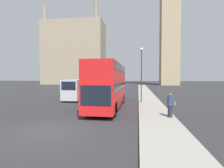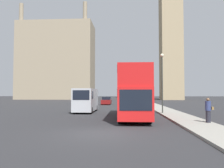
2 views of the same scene
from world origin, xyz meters
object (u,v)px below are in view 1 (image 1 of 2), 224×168
at_px(red_double_decker_bus, 109,84).
at_px(parked_sedan, 107,88).
at_px(clock_tower, 170,2).
at_px(street_lamp, 141,67).
at_px(pedestrian, 170,105).
at_px(white_van, 77,89).

height_order(red_double_decker_bus, parked_sedan, red_double_decker_bus).
distance_m(clock_tower, street_lamp, 60.30).
bearing_deg(parked_sedan, pedestrian, -70.69).
height_order(white_van, parked_sedan, white_van).
xyz_separation_m(white_van, parked_sedan, (0.92, 17.27, -0.77)).
bearing_deg(street_lamp, white_van, 166.07).
xyz_separation_m(clock_tower, red_double_decker_bus, (-14.96, -55.33, -30.30)).
relative_size(pedestrian, street_lamp, 0.28).
bearing_deg(parked_sedan, clock_tower, 59.32).
bearing_deg(pedestrian, clock_tower, 80.53).
xyz_separation_m(pedestrian, parked_sedan, (-9.38, 26.76, -0.32)).
distance_m(pedestrian, street_lamp, 8.27).
height_order(red_double_decker_bus, street_lamp, street_lamp).
bearing_deg(white_van, red_double_decker_bus, -47.03).
bearing_deg(clock_tower, street_lamp, -102.79).
bearing_deg(parked_sedan, white_van, -93.04).
relative_size(clock_tower, street_lamp, 10.31).
xyz_separation_m(clock_tower, pedestrian, (-9.88, -59.22, -31.67)).
relative_size(white_van, street_lamp, 0.96).
relative_size(clock_tower, pedestrian, 37.39).
relative_size(red_double_decker_bus, parked_sedan, 2.34).
height_order(white_van, pedestrian, white_van).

